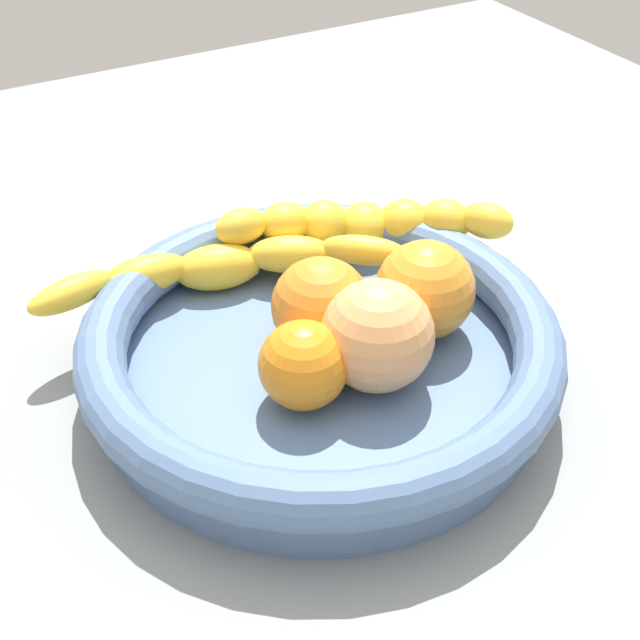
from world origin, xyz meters
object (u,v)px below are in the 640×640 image
Objects in this scene: banana_draped_right at (220,267)px; orange_mid_right at (303,365)px; fruit_bowl at (320,350)px; peach_blush at (377,336)px; banana_draped_left at (365,224)px; orange_mid_left at (425,290)px; orange_front at (321,306)px.

banana_draped_right is 4.72× the size of orange_mid_right.
peach_blush is (1.94, -3.61, 2.91)cm from fruit_bowl.
banana_draped_left is 9.80cm from orange_mid_left.
banana_draped_right is (-11.34, 0.77, -0.60)cm from banana_draped_left.
banana_draped_left is 11.32cm from orange_front.
peach_blush is at bearing -71.02° from banana_draped_right.
fruit_bowl is 4.70× the size of orange_mid_left.
peach_blush is (-5.43, -2.83, 0.22)cm from orange_mid_left.
orange_mid_left is at bearing -97.84° from banana_draped_left.
orange_front is 5.36cm from orange_mid_right.
banana_draped_left is 2.98× the size of orange_mid_left.
orange_front is at bearing -135.57° from banana_draped_left.
banana_draped_right is 14.12cm from peach_blush.
orange_mid_left reaches higher than orange_mid_right.
banana_draped_left is at bearing 44.43° from orange_front.
peach_blush reaches higher than orange_mid_right.
orange_mid_right is at bearing -132.43° from fruit_bowl.
banana_draped_left is at bearing -3.87° from banana_draped_right.
orange_mid_right is (-3.44, -4.08, -0.47)cm from orange_front.
orange_front is at bearing 165.26° from orange_mid_left.
orange_mid_right is (-0.19, -12.77, 0.53)cm from banana_draped_right.
orange_front is at bearing -69.44° from banana_draped_right.
peach_blush reaches higher than banana_draped_left.
banana_draped_right is at bearing 108.98° from peach_blush.
banana_draped_left is 14.26cm from peach_blush.
orange_mid_left reaches higher than fruit_bowl.
orange_front is 0.98× the size of orange_mid_left.
orange_front reaches higher than orange_mid_right.
orange_mid_right is at bearing -130.13° from orange_front.
peach_blush is (4.57, -13.30, 1.30)cm from banana_draped_right.
orange_front is 6.98cm from orange_mid_left.
banana_draped_right is at bearing 89.16° from orange_mid_right.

